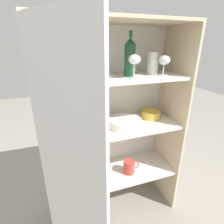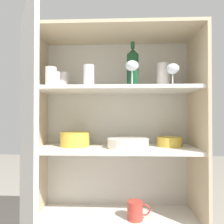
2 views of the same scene
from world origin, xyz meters
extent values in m
cube|color=silver|center=(0.00, 0.34, 0.71)|extent=(0.95, 0.02, 1.41)
cube|color=#CCB793|center=(-0.47, 0.16, 0.71)|extent=(0.02, 0.37, 1.41)
cube|color=#CCB793|center=(0.47, 0.16, 0.71)|extent=(0.02, 0.37, 1.41)
cube|color=#CCB793|center=(0.00, 0.16, 1.42)|extent=(0.95, 0.37, 0.02)
cube|color=silver|center=(0.00, 0.16, 0.35)|extent=(0.92, 0.33, 0.02)
cube|color=silver|center=(0.00, 0.16, 0.74)|extent=(0.92, 0.33, 0.02)
cube|color=silver|center=(0.00, 0.16, 1.09)|extent=(0.92, 0.33, 0.02)
cube|color=silver|center=(-0.36, -0.22, 0.71)|extent=(0.25, 0.42, 1.41)
cylinder|color=white|center=(-0.15, 0.08, 1.16)|extent=(0.06, 0.06, 0.12)
cylinder|color=silver|center=(0.28, 0.18, 1.17)|extent=(0.07, 0.07, 0.14)
cylinder|color=white|center=(-0.36, 0.13, 1.15)|extent=(0.07, 0.07, 0.09)
cylinder|color=white|center=(-0.35, 0.05, 1.15)|extent=(0.06, 0.06, 0.10)
cylinder|color=silver|center=(-0.33, 0.21, 1.15)|extent=(0.07, 0.07, 0.10)
cylinder|color=white|center=(0.31, 0.10, 1.10)|extent=(0.06, 0.06, 0.01)
cylinder|color=white|center=(0.31, 0.10, 1.14)|extent=(0.01, 0.01, 0.06)
ellipsoid|color=white|center=(0.31, 0.10, 1.20)|extent=(0.07, 0.07, 0.06)
cylinder|color=white|center=(0.09, 0.08, 1.10)|extent=(0.07, 0.07, 0.01)
cylinder|color=white|center=(0.09, 0.08, 1.14)|extent=(0.01, 0.01, 0.08)
ellipsoid|color=white|center=(0.09, 0.08, 1.21)|extent=(0.07, 0.07, 0.06)
cylinder|color=#194728|center=(0.10, 0.16, 1.20)|extent=(0.07, 0.07, 0.19)
cone|color=#194728|center=(0.10, 0.16, 1.31)|extent=(0.07, 0.07, 0.04)
cylinder|color=#194728|center=(0.10, 0.16, 1.35)|extent=(0.02, 0.02, 0.04)
cylinder|color=white|center=(0.07, 0.15, 0.76)|extent=(0.24, 0.24, 0.01)
cylinder|color=white|center=(0.07, 0.15, 0.77)|extent=(0.24, 0.24, 0.01)
cylinder|color=white|center=(0.07, 0.15, 0.78)|extent=(0.24, 0.24, 0.01)
cylinder|color=white|center=(0.07, 0.15, 0.79)|extent=(0.24, 0.24, 0.01)
cylinder|color=white|center=(0.07, 0.15, 0.80)|extent=(0.24, 0.24, 0.01)
cylinder|color=white|center=(0.07, 0.15, 0.80)|extent=(0.24, 0.24, 0.01)
cylinder|color=gold|center=(-0.25, 0.19, 0.80)|extent=(0.17, 0.17, 0.08)
torus|color=gold|center=(-0.25, 0.19, 0.84)|extent=(0.17, 0.17, 0.01)
cylinder|color=gold|center=(0.32, 0.22, 0.78)|extent=(0.15, 0.15, 0.06)
torus|color=gold|center=(0.32, 0.22, 0.81)|extent=(0.15, 0.15, 0.01)
cylinder|color=#BC3D33|center=(0.11, 0.12, 0.41)|extent=(0.09, 0.09, 0.10)
torus|color=#BC3D33|center=(0.16, 0.12, 0.41)|extent=(0.07, 0.01, 0.07)
cylinder|color=silver|center=(-0.26, 0.14, 0.36)|extent=(0.17, 0.10, 0.01)
ellipsoid|color=silver|center=(-0.18, 0.19, 0.36)|extent=(0.04, 0.04, 0.01)
camera|label=1|loc=(-0.38, -0.88, 1.29)|focal=28.00mm
camera|label=2|loc=(0.03, -1.11, 0.94)|focal=35.00mm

